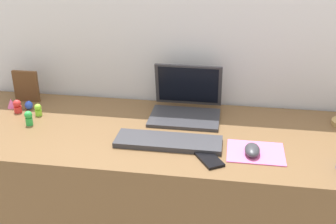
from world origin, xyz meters
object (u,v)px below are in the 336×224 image
(cell_phone, at_px, (209,159))
(toy_figurine_lime, at_px, (38,110))
(toy_figurine_blue, at_px, (29,105))
(toy_figurine_pink, at_px, (11,103))
(toy_figurine_green, at_px, (29,118))
(toy_figurine_red, at_px, (17,106))
(keyboard, at_px, (168,142))
(laptop, at_px, (186,103))
(picture_frame, at_px, (26,86))
(mouse, at_px, (252,150))

(cell_phone, height_order, toy_figurine_lime, toy_figurine_lime)
(toy_figurine_blue, xyz_separation_m, toy_figurine_pink, (-0.09, 0.01, 0.00))
(toy_figurine_blue, bearing_deg, toy_figurine_green, -63.85)
(toy_figurine_lime, bearing_deg, cell_phone, -19.05)
(cell_phone, distance_m, toy_figurine_green, 0.79)
(toy_figurine_red, relative_size, toy_figurine_green, 0.96)
(toy_figurine_pink, bearing_deg, toy_figurine_blue, -3.36)
(toy_figurine_green, height_order, toy_figurine_pink, toy_figurine_green)
(keyboard, bearing_deg, toy_figurine_green, 173.03)
(laptop, bearing_deg, picture_frame, 177.68)
(picture_frame, relative_size, toy_figurine_red, 2.51)
(toy_figurine_blue, distance_m, toy_figurine_lime, 0.09)
(laptop, relative_size, toy_figurine_lime, 5.58)
(laptop, relative_size, keyboard, 0.73)
(toy_figurine_green, distance_m, toy_figurine_lime, 0.10)
(toy_figurine_lime, bearing_deg, toy_figurine_blue, 141.77)
(laptop, height_order, toy_figurine_blue, laptop)
(picture_frame, xyz_separation_m, toy_figurine_red, (0.02, -0.13, -0.05))
(toy_figurine_blue, height_order, toy_figurine_lime, toy_figurine_lime)
(toy_figurine_green, height_order, toy_figurine_lime, toy_figurine_green)
(keyboard, xyz_separation_m, picture_frame, (-0.73, 0.32, 0.06))
(laptop, distance_m, toy_figurine_red, 0.76)
(keyboard, bearing_deg, toy_figurine_blue, 161.54)
(picture_frame, distance_m, toy_figurine_red, 0.14)
(toy_figurine_red, bearing_deg, mouse, -12.17)
(toy_figurine_lime, xyz_separation_m, toy_figurine_pink, (-0.16, 0.06, -0.01))
(cell_phone, height_order, toy_figurine_blue, toy_figurine_blue)
(laptop, height_order, toy_figurine_red, laptop)
(cell_phone, distance_m, toy_figurine_pink, 0.99)
(toy_figurine_lime, bearing_deg, toy_figurine_green, -88.22)
(laptop, bearing_deg, toy_figurine_red, -172.39)
(toy_figurine_green, relative_size, toy_figurine_lime, 1.17)
(laptop, distance_m, keyboard, 0.29)
(keyboard, distance_m, picture_frame, 0.80)
(keyboard, height_order, toy_figurine_red, toy_figurine_red)
(keyboard, relative_size, toy_figurine_green, 6.54)
(toy_figurine_blue, distance_m, toy_figurine_pink, 0.09)
(keyboard, distance_m, toy_figurine_blue, 0.72)
(laptop, xyz_separation_m, mouse, (0.28, -0.32, -0.03))
(toy_figurine_lime, bearing_deg, picture_frame, 129.45)
(toy_figurine_pink, bearing_deg, cell_phone, -19.41)
(toy_figurine_pink, bearing_deg, laptop, 3.89)
(cell_phone, height_order, picture_frame, picture_frame)
(toy_figurine_blue, bearing_deg, cell_phone, -20.97)
(keyboard, bearing_deg, picture_frame, 156.46)
(toy_figurine_green, xyz_separation_m, toy_figurine_lime, (-0.00, 0.10, -0.01))
(toy_figurine_blue, relative_size, toy_figurine_green, 0.63)
(keyboard, xyz_separation_m, toy_figurine_blue, (-0.68, 0.23, 0.01))
(picture_frame, height_order, toy_figurine_green, picture_frame)
(mouse, xyz_separation_m, toy_figurine_pink, (-1.08, 0.27, 0.00))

